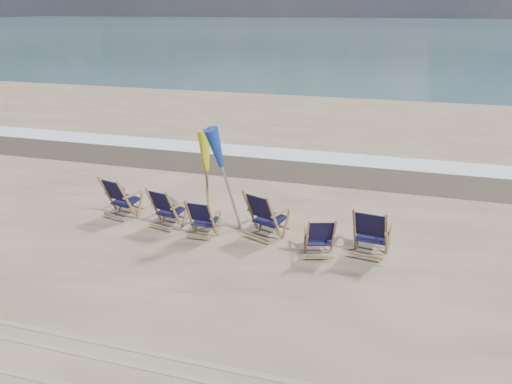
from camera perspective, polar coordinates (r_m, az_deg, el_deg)
ocean at (r=135.45m, az=16.30°, el=17.62°), size 400.00×400.00×0.00m
surf_foam at (r=16.55m, az=6.11°, el=4.12°), size 200.00×1.40×0.01m
wet_sand_strip at (r=15.14m, az=5.03°, el=2.60°), size 200.00×2.60×0.00m
beach_chair_0 at (r=11.59m, az=-14.63°, el=-0.92°), size 0.84×0.90×1.05m
beach_chair_1 at (r=10.87m, az=-9.45°, el=-2.13°), size 0.77×0.83×0.98m
beach_chair_2 at (r=10.38m, az=-5.06°, el=-3.25°), size 0.60×0.67×0.91m
beach_chair_3 at (r=10.15m, az=2.03°, el=-3.13°), size 0.96×1.00×1.11m
beach_chair_4 at (r=9.71m, az=8.83°, el=-5.21°), size 0.74×0.78×0.90m
beach_chair_5 at (r=9.77m, az=14.63°, el=-4.89°), size 0.78×0.86×1.08m
umbrella_yellow at (r=10.78m, az=-5.72°, el=3.99°), size 0.30×0.30×2.10m
umbrella_blue at (r=10.31m, az=-3.36°, el=4.92°), size 0.30×0.30×2.40m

